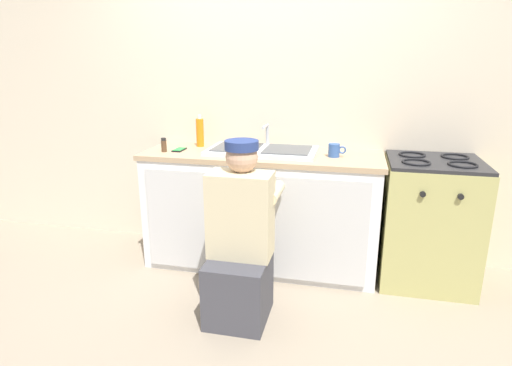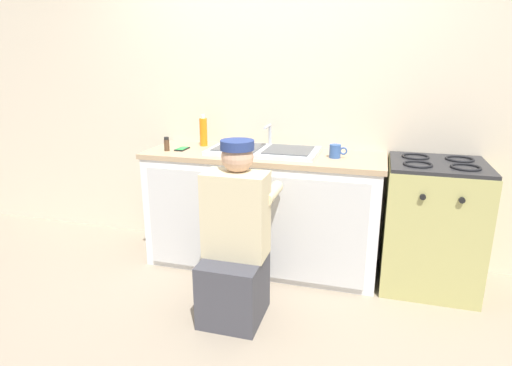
{
  "view_description": "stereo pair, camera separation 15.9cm",
  "coord_description": "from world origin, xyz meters",
  "px_view_note": "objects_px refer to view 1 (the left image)",
  "views": [
    {
      "loc": [
        0.66,
        -2.74,
        1.56
      ],
      "look_at": [
        0.0,
        0.1,
        0.71
      ],
      "focal_mm": 30.0,
      "sensor_mm": 36.0,
      "label": 1
    },
    {
      "loc": [
        0.81,
        -2.7,
        1.56
      ],
      "look_at": [
        0.0,
        0.1,
        0.71
      ],
      "focal_mm": 30.0,
      "sensor_mm": 36.0,
      "label": 2
    }
  ],
  "objects_px": {
    "plumber_person": "(240,247)",
    "cell_phone": "(179,150)",
    "soap_bottle_orange": "(200,132)",
    "stove_range": "(429,221)",
    "spice_bottle_pepper": "(164,145)",
    "sink_double_basin": "(262,150)",
    "coffee_mug": "(334,150)"
  },
  "relations": [
    {
      "from": "stove_range",
      "to": "coffee_mug",
      "type": "height_order",
      "value": "coffee_mug"
    },
    {
      "from": "stove_range",
      "to": "plumber_person",
      "type": "xyz_separation_m",
      "value": [
        -1.19,
        -0.74,
        0.01
      ]
    },
    {
      "from": "plumber_person",
      "to": "cell_phone",
      "type": "bearing_deg",
      "value": 133.92
    },
    {
      "from": "spice_bottle_pepper",
      "to": "plumber_person",
      "type": "bearing_deg",
      "value": -39.25
    },
    {
      "from": "sink_double_basin",
      "to": "plumber_person",
      "type": "bearing_deg",
      "value": -88.0
    },
    {
      "from": "cell_phone",
      "to": "spice_bottle_pepper",
      "type": "xyz_separation_m",
      "value": [
        -0.09,
        -0.07,
        0.04
      ]
    },
    {
      "from": "plumber_person",
      "to": "soap_bottle_orange",
      "type": "distance_m",
      "value": 1.17
    },
    {
      "from": "cell_phone",
      "to": "spice_bottle_pepper",
      "type": "relative_size",
      "value": 1.33
    },
    {
      "from": "sink_double_basin",
      "to": "spice_bottle_pepper",
      "type": "xyz_separation_m",
      "value": [
        -0.72,
        -0.13,
        0.03
      ]
    },
    {
      "from": "spice_bottle_pepper",
      "to": "sink_double_basin",
      "type": "bearing_deg",
      "value": 10.33
    },
    {
      "from": "plumber_person",
      "to": "spice_bottle_pepper",
      "type": "height_order",
      "value": "plumber_person"
    },
    {
      "from": "cell_phone",
      "to": "coffee_mug",
      "type": "distance_m",
      "value": 1.16
    },
    {
      "from": "sink_double_basin",
      "to": "coffee_mug",
      "type": "bearing_deg",
      "value": -2.3
    },
    {
      "from": "sink_double_basin",
      "to": "soap_bottle_orange",
      "type": "xyz_separation_m",
      "value": [
        -0.53,
        0.13,
        0.09
      ]
    },
    {
      "from": "sink_double_basin",
      "to": "coffee_mug",
      "type": "relative_size",
      "value": 6.35
    },
    {
      "from": "plumber_person",
      "to": "coffee_mug",
      "type": "bearing_deg",
      "value": 55.2
    },
    {
      "from": "stove_range",
      "to": "soap_bottle_orange",
      "type": "distance_m",
      "value": 1.83
    },
    {
      "from": "plumber_person",
      "to": "cell_phone",
      "type": "xyz_separation_m",
      "value": [
        -0.66,
        0.68,
        0.43
      ]
    },
    {
      "from": "stove_range",
      "to": "cell_phone",
      "type": "xyz_separation_m",
      "value": [
        -1.85,
        -0.06,
        0.44
      ]
    },
    {
      "from": "plumber_person",
      "to": "cell_phone",
      "type": "relative_size",
      "value": 7.89
    },
    {
      "from": "spice_bottle_pepper",
      "to": "soap_bottle_orange",
      "type": "relative_size",
      "value": 0.42
    },
    {
      "from": "stove_range",
      "to": "soap_bottle_orange",
      "type": "height_order",
      "value": "soap_bottle_orange"
    },
    {
      "from": "soap_bottle_orange",
      "to": "coffee_mug",
      "type": "bearing_deg",
      "value": -7.86
    },
    {
      "from": "stove_range",
      "to": "soap_bottle_orange",
      "type": "xyz_separation_m",
      "value": [
        -1.74,
        0.13,
        0.55
      ]
    },
    {
      "from": "stove_range",
      "to": "cell_phone",
      "type": "bearing_deg",
      "value": -178.18
    },
    {
      "from": "coffee_mug",
      "to": "plumber_person",
      "type": "bearing_deg",
      "value": -124.8
    },
    {
      "from": "plumber_person",
      "to": "spice_bottle_pepper",
      "type": "bearing_deg",
      "value": 140.75
    },
    {
      "from": "stove_range",
      "to": "plumber_person",
      "type": "distance_m",
      "value": 1.4
    },
    {
      "from": "coffee_mug",
      "to": "cell_phone",
      "type": "bearing_deg",
      "value": -178.05
    },
    {
      "from": "sink_double_basin",
      "to": "plumber_person",
      "type": "relative_size",
      "value": 0.72
    },
    {
      "from": "sink_double_basin",
      "to": "plumber_person",
      "type": "height_order",
      "value": "plumber_person"
    },
    {
      "from": "coffee_mug",
      "to": "spice_bottle_pepper",
      "type": "bearing_deg",
      "value": -174.95
    }
  ]
}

